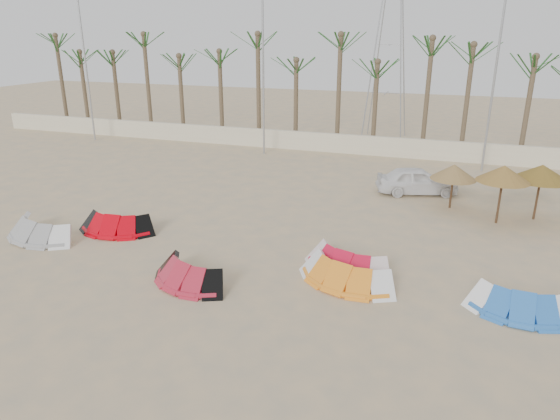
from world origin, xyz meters
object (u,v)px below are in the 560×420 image
at_px(kite_grey, 44,226).
at_px(kite_orange, 347,269).
at_px(kite_blue, 521,299).
at_px(kite_red_right, 348,257).
at_px(kite_red_mid, 192,270).
at_px(parasol_right, 542,173).
at_px(parasol_left, 454,172).
at_px(kite_red_left, 120,221).
at_px(parasol_mid, 504,174).
at_px(car, 417,181).

distance_m(kite_grey, kite_orange, 12.49).
bearing_deg(kite_blue, kite_red_right, 168.00).
bearing_deg(kite_red_mid, kite_grey, 168.69).
distance_m(kite_red_right, kite_blue, 5.56).
relative_size(kite_grey, parasol_right, 1.48).
relative_size(kite_orange, kite_blue, 1.19).
bearing_deg(parasol_right, parasol_left, 173.43).
bearing_deg(kite_blue, kite_orange, 177.40).
bearing_deg(parasol_left, kite_red_left, -149.94).
distance_m(kite_grey, kite_red_mid, 7.74).
xyz_separation_m(parasol_left, parasol_mid, (1.97, -1.46, 0.48)).
relative_size(kite_red_right, parasol_mid, 1.35).
xyz_separation_m(kite_red_left, car, (11.34, 9.29, 0.28)).
height_order(kite_red_right, parasol_mid, parasol_mid).
xyz_separation_m(kite_orange, parasol_right, (6.68, 8.47, 1.73)).
distance_m(kite_grey, kite_blue, 17.77).
bearing_deg(kite_orange, kite_red_left, 172.33).
height_order(kite_grey, parasol_left, parasol_left).
bearing_deg(kite_red_mid, parasol_mid, 42.57).
xyz_separation_m(kite_orange, kite_blue, (5.28, -0.24, -0.00)).
xyz_separation_m(kite_blue, car, (-3.88, 10.86, 0.28)).
bearing_deg(parasol_right, kite_red_mid, -138.60).
distance_m(kite_red_mid, kite_orange, 5.20).
xyz_separation_m(kite_orange, parasol_left, (3.10, 8.88, 1.34)).
relative_size(kite_red_mid, kite_orange, 0.91).
height_order(kite_grey, kite_blue, same).
distance_m(kite_red_left, parasol_left, 15.12).
relative_size(kite_orange, parasol_right, 1.47).
bearing_deg(kite_red_right, kite_grey, -174.74).
relative_size(kite_red_mid, parasol_left, 1.58).
height_order(kite_red_left, parasol_left, parasol_left).
bearing_deg(kite_red_left, kite_orange, -7.67).
bearing_deg(kite_orange, kite_red_right, 99.81).
height_order(kite_grey, car, car).
xyz_separation_m(kite_red_left, kite_red_right, (9.78, -0.42, -0.00)).
relative_size(kite_red_left, parasol_mid, 1.29).
bearing_deg(kite_blue, kite_grey, 179.93).
bearing_deg(car, kite_red_mid, 135.51).
bearing_deg(kite_grey, kite_red_left, 31.40).
distance_m(kite_grey, kite_red_right, 12.38).
height_order(kite_red_mid, kite_blue, same).
bearing_deg(kite_grey, parasol_left, 30.28).
relative_size(parasol_right, car, 0.61).
xyz_separation_m(kite_red_mid, kite_blue, (10.18, 1.50, 0.00)).
height_order(kite_red_left, kite_red_right, same).
distance_m(kite_red_left, kite_orange, 10.03).
xyz_separation_m(kite_red_right, parasol_right, (6.84, 7.56, 1.73)).
relative_size(kite_orange, parasol_left, 1.74).
height_order(kite_red_left, parasol_mid, parasol_mid).
bearing_deg(kite_grey, kite_red_mid, -11.31).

